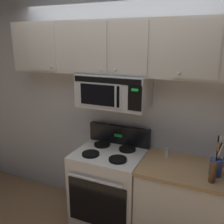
% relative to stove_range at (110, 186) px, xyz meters
% --- Properties ---
extents(back_wall, '(5.20, 0.10, 2.70)m').
position_rel_stove_range_xyz_m(back_wall, '(0.00, 0.37, 0.88)').
color(back_wall, silver).
rests_on(back_wall, ground_plane).
extents(stove_range, '(0.76, 0.69, 1.12)m').
position_rel_stove_range_xyz_m(stove_range, '(0.00, 0.00, 0.00)').
color(stove_range, white).
rests_on(stove_range, ground_plane).
extents(over_range_microwave, '(0.76, 0.43, 0.35)m').
position_rel_stove_range_xyz_m(over_range_microwave, '(-0.00, 0.12, 1.11)').
color(over_range_microwave, '#B7BABF').
extents(upper_cabinets, '(2.50, 0.36, 0.55)m').
position_rel_stove_range_xyz_m(upper_cabinets, '(-0.00, 0.15, 1.56)').
color(upper_cabinets, '#BCB7AD').
extents(counter_segment, '(0.93, 0.65, 0.90)m').
position_rel_stove_range_xyz_m(counter_segment, '(0.84, 0.01, -0.02)').
color(counter_segment, white).
rests_on(counter_segment, ground_plane).
extents(utensil_crock_blue, '(0.11, 0.11, 0.40)m').
position_rel_stove_range_xyz_m(utensil_crock_blue, '(1.09, -0.05, 0.54)').
color(utensil_crock_blue, '#384C9E').
rests_on(utensil_crock_blue, counter_segment).
extents(salt_shaker, '(0.04, 0.04, 0.10)m').
position_rel_stove_range_xyz_m(salt_shaker, '(0.61, 0.14, 0.48)').
color(salt_shaker, white).
rests_on(salt_shaker, counter_segment).
extents(pepper_mill, '(0.06, 0.06, 0.18)m').
position_rel_stove_range_xyz_m(pepper_mill, '(1.07, -0.18, 0.52)').
color(pepper_mill, brown).
rests_on(pepper_mill, counter_segment).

